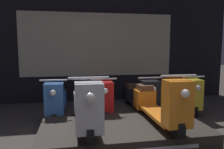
{
  "coord_description": "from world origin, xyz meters",
  "views": [
    {
      "loc": [
        -0.7,
        -2.13,
        1.45
      ],
      "look_at": [
        0.03,
        1.95,
        0.95
      ],
      "focal_mm": 35.0,
      "sensor_mm": 36.0,
      "label": 1
    }
  ],
  "objects_px": {
    "scooter_backrow_1": "(100,99)",
    "scooter_backrow_2": "(140,97)",
    "scooter_backrow_3": "(178,95)",
    "scooter_display_left": "(86,107)",
    "scooter_backrow_0": "(57,100)",
    "scooter_display_right": "(159,103)"
  },
  "relations": [
    {
      "from": "scooter_backrow_0",
      "to": "scooter_backrow_3",
      "type": "relative_size",
      "value": 1.0
    },
    {
      "from": "scooter_display_left",
      "to": "scooter_backrow_2",
      "type": "distance_m",
      "value": 1.99
    },
    {
      "from": "scooter_display_right",
      "to": "scooter_backrow_2",
      "type": "height_order",
      "value": "scooter_display_right"
    },
    {
      "from": "scooter_backrow_1",
      "to": "scooter_backrow_3",
      "type": "xyz_separation_m",
      "value": [
        1.88,
        0.0,
        0.0
      ]
    },
    {
      "from": "scooter_display_right",
      "to": "scooter_backrow_3",
      "type": "relative_size",
      "value": 1.0
    },
    {
      "from": "scooter_backrow_3",
      "to": "scooter_backrow_1",
      "type": "bearing_deg",
      "value": 180.0
    },
    {
      "from": "scooter_display_right",
      "to": "scooter_backrow_2",
      "type": "xyz_separation_m",
      "value": [
        0.15,
        1.46,
        -0.23
      ]
    },
    {
      "from": "scooter_display_left",
      "to": "scooter_backrow_2",
      "type": "relative_size",
      "value": 1.0
    },
    {
      "from": "scooter_backrow_2",
      "to": "scooter_backrow_3",
      "type": "relative_size",
      "value": 1.0
    },
    {
      "from": "scooter_backrow_0",
      "to": "scooter_backrow_2",
      "type": "relative_size",
      "value": 1.0
    },
    {
      "from": "scooter_backrow_1",
      "to": "scooter_backrow_0",
      "type": "bearing_deg",
      "value": 180.0
    },
    {
      "from": "scooter_display_right",
      "to": "scooter_backrow_1",
      "type": "bearing_deg",
      "value": 118.48
    },
    {
      "from": "scooter_display_left",
      "to": "scooter_backrow_0",
      "type": "height_order",
      "value": "scooter_display_left"
    },
    {
      "from": "scooter_display_right",
      "to": "scooter_backrow_2",
      "type": "relative_size",
      "value": 1.0
    },
    {
      "from": "scooter_backrow_0",
      "to": "scooter_backrow_1",
      "type": "bearing_deg",
      "value": 0.0
    },
    {
      "from": "scooter_backrow_0",
      "to": "scooter_backrow_1",
      "type": "height_order",
      "value": "same"
    },
    {
      "from": "scooter_display_left",
      "to": "scooter_backrow_0",
      "type": "relative_size",
      "value": 1.0
    },
    {
      "from": "scooter_backrow_1",
      "to": "scooter_display_right",
      "type": "bearing_deg",
      "value": -61.52
    },
    {
      "from": "scooter_backrow_0",
      "to": "scooter_backrow_3",
      "type": "height_order",
      "value": "same"
    },
    {
      "from": "scooter_display_left",
      "to": "scooter_backrow_3",
      "type": "relative_size",
      "value": 1.0
    },
    {
      "from": "scooter_backrow_1",
      "to": "scooter_backrow_3",
      "type": "relative_size",
      "value": 1.0
    },
    {
      "from": "scooter_backrow_1",
      "to": "scooter_backrow_2",
      "type": "height_order",
      "value": "same"
    }
  ]
}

